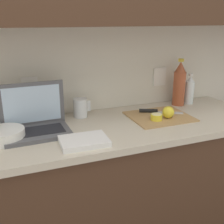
{
  "coord_description": "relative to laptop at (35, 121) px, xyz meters",
  "views": [
    {
      "loc": [
        -0.33,
        -1.32,
        1.46
      ],
      "look_at": [
        0.17,
        -0.01,
        0.99
      ],
      "focal_mm": 45.0,
      "sensor_mm": 36.0,
      "label": 1
    }
  ],
  "objects": [
    {
      "name": "lemon_half_cut",
      "position": [
        0.65,
        -0.09,
        -0.03
      ],
      "size": [
        0.07,
        0.07,
        0.03
      ],
      "color": "yellow",
      "rests_on": "cutting_board"
    },
    {
      "name": "measuring_cup",
      "position": [
        0.27,
        0.14,
        -0.0
      ],
      "size": [
        0.1,
        0.08,
        0.11
      ],
      "color": "silver",
      "rests_on": "counter_unit"
    },
    {
      "name": "dish_towel",
      "position": [
        0.19,
        -0.23,
        -0.05
      ],
      "size": [
        0.23,
        0.17,
        0.02
      ],
      "primitive_type": "cube",
      "rotation": [
        0.0,
        0.0,
        -0.03
      ],
      "color": "white",
      "rests_on": "counter_unit"
    },
    {
      "name": "bottle_green_soda",
      "position": [
        0.94,
        0.14,
        0.08
      ],
      "size": [
        0.08,
        0.08,
        0.31
      ],
      "color": "#A34C2D",
      "rests_on": "counter_unit"
    },
    {
      "name": "laptop",
      "position": [
        0.0,
        0.0,
        0.0
      ],
      "size": [
        0.33,
        0.24,
        0.24
      ],
      "rotation": [
        0.0,
        0.0,
        0.03
      ],
      "color": "#515156",
      "rests_on": "counter_unit"
    },
    {
      "name": "cutting_board",
      "position": [
        0.7,
        -0.04,
        -0.05
      ],
      "size": [
        0.35,
        0.3,
        0.01
      ],
      "primitive_type": "cube",
      "color": "tan",
      "rests_on": "counter_unit"
    },
    {
      "name": "bowl_white",
      "position": [
        -0.15,
        -0.06,
        -0.03
      ],
      "size": [
        0.18,
        0.18,
        0.06
      ],
      "color": "white",
      "rests_on": "counter_unit"
    },
    {
      "name": "lemon_whole_beside",
      "position": [
        0.73,
        -0.08,
        -0.02
      ],
      "size": [
        0.07,
        0.07,
        0.07
      ],
      "color": "yellow",
      "rests_on": "cutting_board"
    },
    {
      "name": "counter_unit",
      "position": [
        0.19,
        -0.06,
        -0.5
      ],
      "size": [
        2.13,
        0.58,
        0.91
      ],
      "color": "#472D1E",
      "rests_on": "ground_plane"
    },
    {
      "name": "bottle_oil_tall",
      "position": [
        1.03,
        0.14,
        0.04
      ],
      "size": [
        0.06,
        0.06,
        0.21
      ],
      "color": "silver",
      "rests_on": "counter_unit"
    },
    {
      "name": "knife",
      "position": [
        0.7,
        0.03,
        -0.04
      ],
      "size": [
        0.25,
        0.14,
        0.02
      ],
      "rotation": [
        0.0,
        0.0,
        -0.45
      ],
      "color": "silver",
      "rests_on": "cutting_board"
    }
  ]
}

